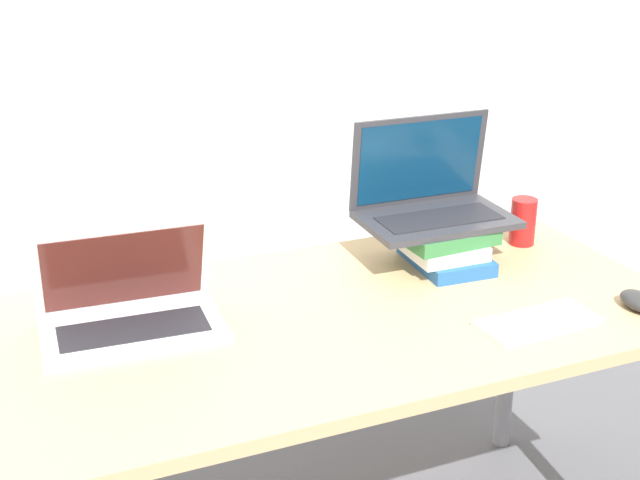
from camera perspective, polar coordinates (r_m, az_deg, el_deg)
desk at (r=1.97m, az=-0.12°, el=-6.87°), size 1.60×0.76×0.73m
laptop_left at (r=1.91m, az=-12.08°, el=-4.32°), size 0.39×0.25×0.23m
book_stack at (r=2.20m, az=7.76°, el=-0.20°), size 0.23×0.25×0.10m
laptop_on_books at (r=2.20m, az=7.10°, el=2.60°), size 0.37×0.24×0.25m
wireless_keyboard at (r=1.96m, az=13.78°, el=-5.12°), size 0.27×0.13×0.01m
mouse at (r=2.09m, az=19.79°, el=-3.71°), size 0.07×0.11×0.04m
soda_can at (r=2.36m, az=12.87°, el=1.17°), size 0.07×0.07×0.12m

